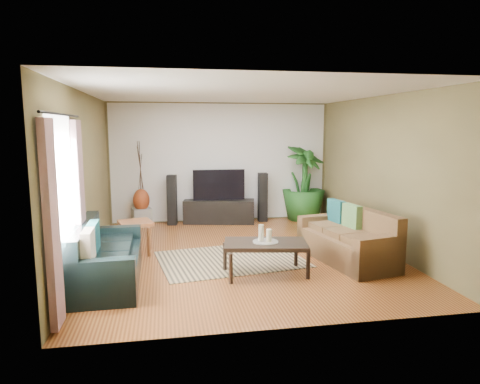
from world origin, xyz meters
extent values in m
plane|color=#9C5728|center=(0.00, 0.00, 0.00)|extent=(5.50, 5.50, 0.00)
plane|color=white|center=(0.00, 0.00, 2.70)|extent=(5.50, 5.50, 0.00)
plane|color=brown|center=(0.00, 2.75, 1.35)|extent=(5.00, 0.00, 5.00)
plane|color=brown|center=(0.00, -2.75, 1.35)|extent=(5.00, 0.00, 5.00)
plane|color=brown|center=(-2.50, 0.00, 1.35)|extent=(0.00, 5.50, 5.50)
plane|color=brown|center=(2.50, 0.00, 1.35)|extent=(0.00, 5.50, 5.50)
plane|color=white|center=(0.00, 2.74, 1.35)|extent=(4.90, 0.00, 4.90)
plane|color=white|center=(-2.48, -1.60, 1.40)|extent=(0.00, 1.80, 1.80)
cube|color=gray|center=(-2.43, -2.35, 1.15)|extent=(0.08, 0.35, 2.20)
cube|color=gray|center=(-2.43, -0.85, 1.15)|extent=(0.08, 0.35, 2.20)
cylinder|color=black|center=(-2.43, -1.60, 2.30)|extent=(0.03, 1.90, 0.03)
cube|color=black|center=(-2.06, -0.98, 0.42)|extent=(0.84, 1.91, 0.85)
cube|color=brown|center=(1.60, -0.63, 0.42)|extent=(1.14, 1.93, 0.85)
cube|color=tan|center=(-0.23, -0.25, 0.01)|extent=(2.51, 1.96, 0.01)
cube|color=black|center=(0.16, -1.04, 0.25)|extent=(1.29, 0.85, 0.49)
cylinder|color=gray|center=(0.16, -1.04, 0.50)|extent=(0.37, 0.37, 0.02)
cylinder|color=beige|center=(0.10, -1.01, 0.63)|extent=(0.08, 0.08, 0.24)
cylinder|color=white|center=(0.20, -1.08, 0.60)|extent=(0.08, 0.08, 0.19)
cylinder|color=beige|center=(0.23, -0.98, 0.58)|extent=(0.08, 0.08, 0.15)
cube|color=black|center=(-0.08, 2.50, 0.26)|extent=(1.65, 0.78, 0.53)
cube|color=black|center=(-0.08, 2.50, 0.87)|extent=(1.16, 0.06, 0.69)
cube|color=black|center=(-1.12, 2.50, 0.55)|extent=(0.24, 0.25, 1.11)
cube|color=black|center=(0.94, 2.50, 0.56)|extent=(0.21, 0.23, 1.12)
imported|color=#1A4D19|center=(1.91, 2.50, 0.88)|extent=(1.35, 1.35, 1.75)
cylinder|color=black|center=(1.91, 2.50, 0.13)|extent=(0.32, 0.32, 0.25)
cube|color=gray|center=(-1.79, 2.50, 0.20)|extent=(0.48, 0.48, 0.39)
ellipsoid|color=maroon|center=(-1.79, 2.50, 0.57)|extent=(0.36, 0.36, 0.50)
cube|color=#985432|center=(-1.78, 0.40, 0.28)|extent=(0.65, 0.65, 0.56)
camera|label=1|loc=(-1.26, -6.94, 2.16)|focal=32.00mm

